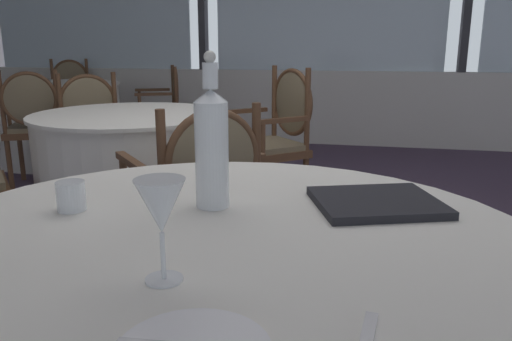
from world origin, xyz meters
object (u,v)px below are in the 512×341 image
water_bottle (212,145)px  dining_chair_2_0 (35,119)px  menu_book (376,202)px  dining_chair_2_2 (70,93)px  wine_glass (161,209)px  dining_chair_0_3 (94,128)px  dining_chair_2_1 (164,104)px  dining_chair_0_2 (276,130)px  water_tumbler (71,196)px  dining_chair_0_1 (201,193)px

water_bottle → dining_chair_2_0: water_bottle is taller
menu_book → dining_chair_2_2: (-3.48, 4.27, -0.20)m
water_bottle → wine_glass: water_bottle is taller
dining_chair_0_3 → dining_chair_2_0: 0.63m
menu_book → dining_chair_2_1: dining_chair_2_1 is taller
water_bottle → dining_chair_0_2: bearing=95.6°
water_tumbler → dining_chair_0_2: bearing=87.4°
menu_book → dining_chair_2_1: (-2.08, 3.74, -0.24)m
dining_chair_0_2 → dining_chair_2_2: (-2.88, 2.18, -0.01)m
dining_chair_2_2 → dining_chair_0_2: bearing=28.4°
dining_chair_0_2 → dining_chair_2_0: 2.01m
dining_chair_0_3 → dining_chair_2_0: bearing=-147.9°
dining_chair_0_1 → dining_chair_0_2: bearing=-45.3°
dining_chair_0_2 → dining_chair_0_3: 1.39m
dining_chair_0_1 → dining_chair_2_0: (-1.92, 1.63, 0.02)m
water_tumbler → dining_chair_2_2: bearing=121.9°
water_tumbler → dining_chair_0_3: size_ratio=0.07×
dining_chair_0_2 → dining_chair_2_1: (-1.47, 1.65, -0.05)m
dining_chair_0_1 → dining_chair_0_3: (-1.31, 1.46, -0.01)m
dining_chair_0_1 → wine_glass: bearing=153.6°
dining_chair_2_1 → dining_chair_2_2: bearing=-45.0°
water_tumbler → dining_chair_0_2: dining_chair_0_2 is taller
dining_chair_2_0 → dining_chair_2_2: dining_chair_2_2 is taller
dining_chair_0_1 → dining_chair_2_0: dining_chair_2_0 is taller
menu_book → dining_chair_0_2: (-0.60, 2.09, -0.19)m
water_tumbler → dining_chair_2_0: (-1.89, 2.52, -0.24)m
water_bottle → dining_chair_0_1: size_ratio=0.40×
water_bottle → dining_chair_2_2: 5.35m
dining_chair_0_2 → dining_chair_2_0: bearing=-49.0°
menu_book → dining_chair_2_0: 3.51m
water_bottle → dining_chair_0_2: 2.21m
dining_chair_2_1 → dining_chair_2_2: size_ratio=0.96×
dining_chair_0_2 → dining_chair_0_3: bearing=-44.9°
menu_book → dining_chair_0_1: 1.01m
water_bottle → dining_chair_0_3: water_bottle is taller
dining_chair_2_0 → dining_chair_0_1: bearing=-154.9°
dining_chair_0_3 → dining_chair_2_2: (-1.49, 2.11, 0.03)m
dining_chair_0_2 → dining_chair_2_2: 3.61m
wine_glass → dining_chair_2_1: bearing=112.2°
dining_chair_0_2 → wine_glass: bearing=53.6°
water_bottle → dining_chair_0_3: 2.79m
water_tumbler → dining_chair_0_2: 2.29m
menu_book → dining_chair_2_2: size_ratio=0.30×
wine_glass → water_tumbler: size_ratio=2.50×
dining_chair_2_1 → dining_chair_2_2: (-1.41, 0.53, 0.03)m
water_bottle → menu_book: (0.39, 0.08, -0.14)m
dining_chair_0_1 → dining_chair_2_0: 2.52m
wine_glass → menu_book: size_ratio=0.60×
wine_glass → dining_chair_2_0: dining_chair_2_0 is taller
dining_chair_2_0 → dining_chair_0_3: bearing=-130.5°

